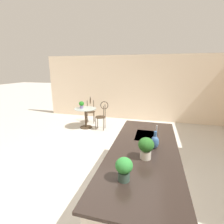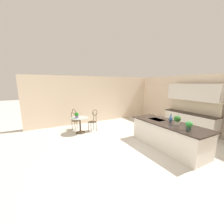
{
  "view_description": "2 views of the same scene",
  "coord_description": "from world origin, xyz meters",
  "px_view_note": "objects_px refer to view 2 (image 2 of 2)",
  "views": [
    {
      "loc": [
        2.77,
        0.97,
        2.16
      ],
      "look_at": [
        -1.63,
        -0.2,
        0.96
      ],
      "focal_mm": 26.62,
      "sensor_mm": 36.0,
      "label": 1
    },
    {
      "loc": [
        3.55,
        -3.2,
        2.29
      ],
      "look_at": [
        -1.09,
        -0.68,
        1.21
      ],
      "focal_mm": 22.49,
      "sensor_mm": 36.0,
      "label": 2
    }
  ],
  "objects_px": {
    "bistro_table": "(80,124)",
    "potted_plant_counter_near": "(177,120)",
    "chair_by_island": "(75,118)",
    "chair_near_window": "(93,119)",
    "potted_plant_on_table": "(77,115)",
    "potted_plant_counter_far": "(189,125)",
    "vase_on_counter": "(171,119)"
  },
  "relations": [
    {
      "from": "potted_plant_on_table",
      "to": "vase_on_counter",
      "type": "distance_m",
      "value": 3.96
    },
    {
      "from": "bistro_table",
      "to": "potted_plant_counter_near",
      "type": "bearing_deg",
      "value": 35.88
    },
    {
      "from": "potted_plant_on_table",
      "to": "potted_plant_counter_far",
      "type": "xyz_separation_m",
      "value": [
        3.84,
        2.32,
        0.19
      ]
    },
    {
      "from": "bistro_table",
      "to": "chair_by_island",
      "type": "distance_m",
      "value": 0.67
    },
    {
      "from": "potted_plant_counter_far",
      "to": "potted_plant_on_table",
      "type": "bearing_deg",
      "value": -148.88
    },
    {
      "from": "potted_plant_on_table",
      "to": "potted_plant_counter_far",
      "type": "relative_size",
      "value": 0.93
    },
    {
      "from": "chair_by_island",
      "to": "potted_plant_counter_far",
      "type": "distance_m",
      "value": 5.06
    },
    {
      "from": "vase_on_counter",
      "to": "potted_plant_counter_near",
      "type": "bearing_deg",
      "value": -18.62
    },
    {
      "from": "chair_by_island",
      "to": "vase_on_counter",
      "type": "distance_m",
      "value": 4.45
    },
    {
      "from": "chair_near_window",
      "to": "chair_by_island",
      "type": "relative_size",
      "value": 1.0
    },
    {
      "from": "chair_near_window",
      "to": "potted_plant_counter_near",
      "type": "bearing_deg",
      "value": 27.96
    },
    {
      "from": "chair_near_window",
      "to": "chair_by_island",
      "type": "xyz_separation_m",
      "value": [
        -0.67,
        -0.71,
        0.0
      ]
    },
    {
      "from": "potted_plant_counter_near",
      "to": "chair_by_island",
      "type": "bearing_deg",
      "value": -148.12
    },
    {
      "from": "bistro_table",
      "to": "chair_near_window",
      "type": "height_order",
      "value": "chair_near_window"
    },
    {
      "from": "potted_plant_counter_near",
      "to": "potted_plant_counter_far",
      "type": "height_order",
      "value": "potted_plant_counter_near"
    },
    {
      "from": "bistro_table",
      "to": "chair_by_island",
      "type": "xyz_separation_m",
      "value": [
        -0.65,
        -0.07,
        0.13
      ]
    },
    {
      "from": "bistro_table",
      "to": "chair_by_island",
      "type": "height_order",
      "value": "chair_by_island"
    },
    {
      "from": "chair_by_island",
      "to": "potted_plant_on_table",
      "type": "distance_m",
      "value": 0.73
    },
    {
      "from": "chair_by_island",
      "to": "potted_plant_counter_far",
      "type": "relative_size",
      "value": 3.73
    },
    {
      "from": "chair_by_island",
      "to": "vase_on_counter",
      "type": "relative_size",
      "value": 3.62
    },
    {
      "from": "bistro_table",
      "to": "potted_plant_on_table",
      "type": "bearing_deg",
      "value": -87.13
    },
    {
      "from": "potted_plant_counter_far",
      "to": "chair_near_window",
      "type": "bearing_deg",
      "value": -158.16
    },
    {
      "from": "potted_plant_on_table",
      "to": "potted_plant_counter_near",
      "type": "bearing_deg",
      "value": 37.5
    },
    {
      "from": "bistro_table",
      "to": "potted_plant_counter_near",
      "type": "xyz_separation_m",
      "value": [
        3.3,
        2.39,
        0.65
      ]
    },
    {
      "from": "potted_plant_on_table",
      "to": "vase_on_counter",
      "type": "xyz_separation_m",
      "value": [
        2.94,
        2.65,
        0.14
      ]
    },
    {
      "from": "potted_plant_on_table",
      "to": "potted_plant_counter_far",
      "type": "distance_m",
      "value": 4.49
    },
    {
      "from": "chair_near_window",
      "to": "potted_plant_on_table",
      "type": "relative_size",
      "value": 4.02
    },
    {
      "from": "potted_plant_counter_far",
      "to": "vase_on_counter",
      "type": "relative_size",
      "value": 0.97
    },
    {
      "from": "chair_near_window",
      "to": "chair_by_island",
      "type": "distance_m",
      "value": 0.98
    },
    {
      "from": "bistro_table",
      "to": "potted_plant_counter_near",
      "type": "distance_m",
      "value": 4.13
    },
    {
      "from": "chair_near_window",
      "to": "chair_by_island",
      "type": "bearing_deg",
      "value": -133.09
    },
    {
      "from": "chair_near_window",
      "to": "bistro_table",
      "type": "bearing_deg",
      "value": -91.54
    }
  ]
}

